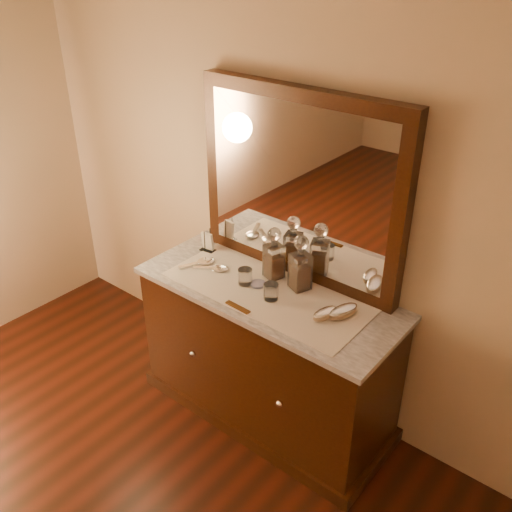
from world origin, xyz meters
name	(u,v)px	position (x,y,z in m)	size (l,w,h in m)	color
dresser_cabinet	(267,356)	(0.00, 1.96, 0.41)	(1.40, 0.55, 0.82)	black
dresser_plinth	(267,404)	(0.00, 1.96, 0.04)	(1.46, 0.59, 0.08)	black
knob_left	(193,354)	(-0.30, 1.67, 0.45)	(0.04, 0.04, 0.04)	silver
knob_right	(280,404)	(0.30, 1.67, 0.45)	(0.04, 0.04, 0.04)	silver
marble_top	(268,293)	(0.00, 1.96, 0.83)	(1.44, 0.59, 0.03)	white
mirror_frame	(299,187)	(0.00, 2.20, 1.35)	(1.20, 0.08, 1.00)	black
mirror_glass	(295,189)	(0.00, 2.17, 1.35)	(1.06, 0.01, 0.86)	white
lace_runner	(266,291)	(0.00, 1.94, 0.85)	(1.10, 0.45, 0.00)	silver
pin_dish	(258,284)	(-0.07, 1.95, 0.86)	(0.08, 0.08, 0.01)	white
comb	(238,307)	(-0.02, 1.73, 0.86)	(0.15, 0.03, 0.01)	brown
napkin_rack	(208,242)	(-0.54, 2.07, 0.90)	(0.09, 0.06, 0.13)	black
decanter_left	(274,258)	(-0.06, 2.07, 0.97)	(0.11, 0.11, 0.30)	brown
decanter_right	(300,269)	(0.12, 2.07, 0.97)	(0.12, 0.12, 0.31)	brown
brush_near	(325,314)	(0.36, 1.94, 0.87)	(0.09, 0.15, 0.04)	tan
brush_far	(343,311)	(0.42, 2.00, 0.88)	(0.12, 0.18, 0.05)	tan
hand_mirror_outer	(203,262)	(-0.45, 1.94, 0.86)	(0.14, 0.22, 0.02)	silver
hand_mirror_inner	(217,268)	(-0.35, 1.93, 0.86)	(0.19, 0.15, 0.02)	silver
tumblers	(258,284)	(-0.03, 1.91, 0.90)	(0.27, 0.10, 0.09)	white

